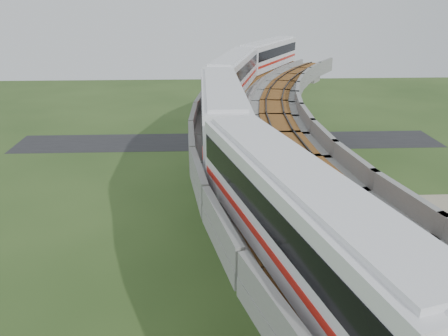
{
  "coord_description": "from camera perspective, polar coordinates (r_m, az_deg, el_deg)",
  "views": [
    {
      "loc": [
        -3.33,
        -29.5,
        19.51
      ],
      "look_at": [
        -2.0,
        0.76,
        7.5
      ],
      "focal_mm": 35.0,
      "sensor_mm": 36.0,
      "label": 1
    }
  ],
  "objects": [
    {
      "name": "ground",
      "position": [
        35.53,
        3.34,
        -11.72
      ],
      "size": [
        160.0,
        160.0,
        0.0
      ],
      "primitive_type": "plane",
      "color": "#2C451B",
      "rests_on": "ground"
    },
    {
      "name": "dirt_lot",
      "position": [
        37.9,
        25.72,
        -11.74
      ],
      "size": [
        18.0,
        26.0,
        0.04
      ],
      "primitive_type": "cube",
      "color": "gray",
      "rests_on": "ground"
    },
    {
      "name": "asphalt_road",
      "position": [
        62.7,
        0.65,
        3.51
      ],
      "size": [
        60.0,
        8.0,
        0.03
      ],
      "primitive_type": "cube",
      "color": "#232326",
      "rests_on": "ground"
    },
    {
      "name": "viaduct",
      "position": [
        32.11,
        10.54,
        2.24
      ],
      "size": [
        19.58,
        73.98,
        11.4
      ],
      "color": "#99968E",
      "rests_on": "ground"
    },
    {
      "name": "metro_train",
      "position": [
        36.66,
        3.86,
        10.25
      ],
      "size": [
        13.61,
        60.98,
        3.64
      ],
      "color": "silver",
      "rests_on": "ground"
    },
    {
      "name": "fence",
      "position": [
        37.33,
        18.67,
        -9.81
      ],
      "size": [
        3.87,
        38.73,
        1.5
      ],
      "color": "#2D382D",
      "rests_on": "ground"
    },
    {
      "name": "tree_0",
      "position": [
        56.81,
        12.29,
        3.66
      ],
      "size": [
        2.84,
        2.84,
        3.68
      ],
      "color": "#382314",
      "rests_on": "ground"
    },
    {
      "name": "tree_1",
      "position": [
        53.08,
        12.84,
        2.12
      ],
      "size": [
        2.99,
        2.99,
        3.55
      ],
      "color": "#382314",
      "rests_on": "ground"
    },
    {
      "name": "tree_2",
      "position": [
        46.38,
        11.06,
        -1.01
      ],
      "size": [
        3.2,
        3.2,
        3.34
      ],
      "color": "#382314",
      "rests_on": "ground"
    },
    {
      "name": "tree_3",
      "position": [
        40.69,
        11.1,
        -4.22
      ],
      "size": [
        2.59,
        2.59,
        3.15
      ],
      "color": "#382314",
      "rests_on": "ground"
    },
    {
      "name": "tree_4",
      "position": [
        36.75,
        13.94,
        -6.3
      ],
      "size": [
        3.18,
        3.18,
        4.05
      ],
      "color": "#382314",
      "rests_on": "ground"
    },
    {
      "name": "tree_5",
      "position": [
        32.21,
        18.0,
        -13.43
      ],
      "size": [
        2.16,
        2.16,
        2.5
      ],
      "color": "#382314",
      "rests_on": "ground"
    },
    {
      "name": "tree_6",
      "position": [
        28.52,
        19.97,
        -16.48
      ],
      "size": [
        2.77,
        2.77,
        3.7
      ],
      "color": "#382314",
      "rests_on": "ground"
    },
    {
      "name": "car_white",
      "position": [
        33.72,
        22.96,
        -14.49
      ],
      "size": [
        1.88,
        3.38,
        1.09
      ],
      "primitive_type": "imported",
      "rotation": [
        0.0,
        0.0,
        0.19
      ],
      "color": "silver",
      "rests_on": "dirt_lot"
    },
    {
      "name": "car_dark",
      "position": [
        41.6,
        22.56,
        -7.17
      ],
      "size": [
        4.14,
        1.84,
        1.18
      ],
      "primitive_type": "imported",
      "rotation": [
        0.0,
        0.0,
        1.53
      ],
      "color": "black",
      "rests_on": "dirt_lot"
    }
  ]
}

